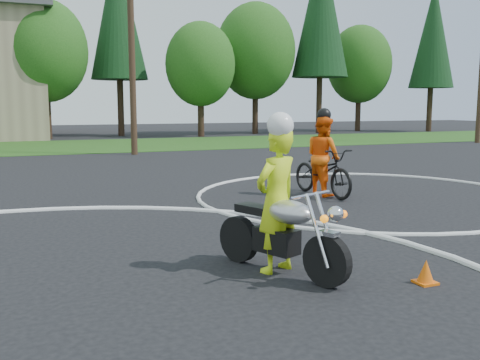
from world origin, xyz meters
name	(u,v)px	position (x,y,z in m)	size (l,w,h in m)	color
grass_strip	(14,148)	(0.00, 27.00, 0.01)	(120.00, 10.00, 0.02)	#1E4714
course_markings	(165,263)	(2.17, 4.35, 0.01)	(19.05, 19.05, 0.12)	silver
primary_motorcycle	(282,233)	(3.46, 3.35, 0.54)	(1.02, 2.01, 1.12)	black
rider_primary_grp	(277,196)	(3.44, 3.48, 1.00)	(0.81, 0.68, 2.08)	#CDEE19
rider_second_grp	(323,165)	(7.10, 8.44, 0.74)	(0.99, 2.25, 2.10)	black
traffic_cones	(411,246)	(5.57, 3.40, 0.14)	(17.17, 10.41, 0.30)	orange
treeline	(230,44)	(14.78, 34.61, 6.62)	(38.20, 8.10, 14.52)	#382619
utility_poles	(131,34)	(5.00, 21.00, 5.20)	(41.60, 1.12, 10.00)	#473321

